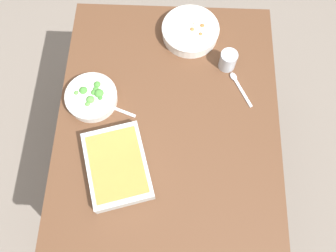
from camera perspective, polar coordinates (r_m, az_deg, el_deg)
The scene contains 9 objects.
ground_plane at distance 2.08m, azimuth 0.00°, elevation -7.42°, with size 6.00×6.00×0.00m, color slate.
dining_table at distance 1.46m, azimuth 0.00°, elevation -1.28°, with size 1.20×0.90×0.74m.
stew_bowl at distance 1.57m, azimuth 3.74°, elevation 15.53°, with size 0.25×0.25×0.06m.
broccoli_bowl at distance 1.43m, azimuth -12.61°, elevation 4.75°, with size 0.21×0.21×0.07m.
baking_dish at distance 1.31m, azimuth -8.45°, elevation -6.57°, with size 0.35×0.30×0.06m.
drink_cup at distance 1.49m, azimuth 9.93°, elevation 10.65°, with size 0.07×0.07×0.08m.
spoon_by_stew at distance 1.57m, azimuth 4.72°, elevation 13.95°, with size 0.14×0.13×0.01m.
spoon_by_broccoli at distance 1.43m, azimuth -9.58°, elevation 3.21°, with size 0.08×0.17×0.01m.
spoon_spare at distance 1.48m, azimuth 11.61°, elevation 6.78°, with size 0.16×0.10×0.01m.
Camera 1 is at (0.50, 0.02, 2.02)m, focal length 36.60 mm.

